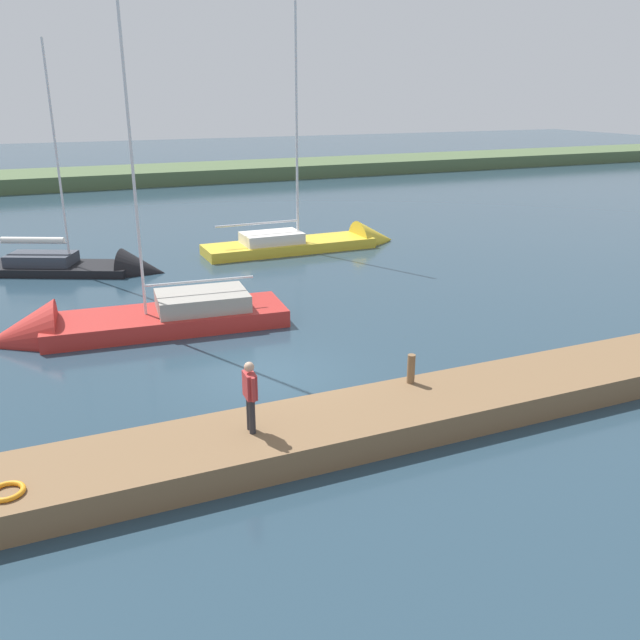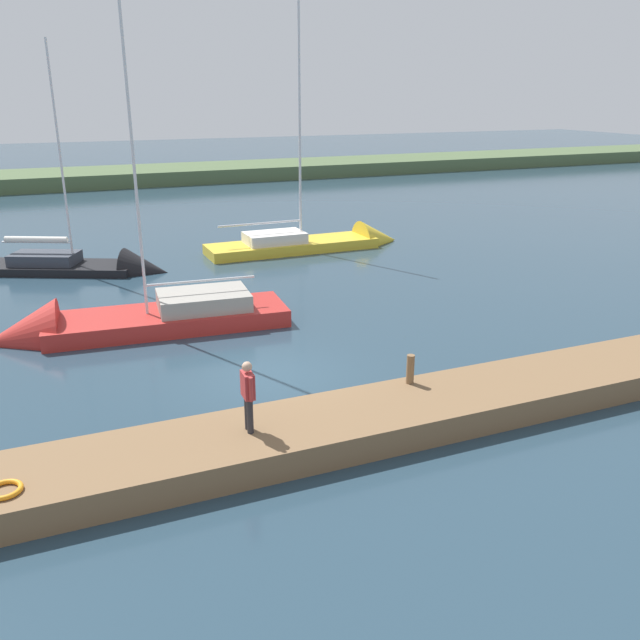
% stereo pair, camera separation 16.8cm
% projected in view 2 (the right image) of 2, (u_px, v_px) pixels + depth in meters
% --- Properties ---
extents(ground_plane, '(200.00, 200.00, 0.00)m').
position_uv_depth(ground_plane, '(272.00, 376.00, 18.75)').
color(ground_plane, '#263D4C').
extents(far_shoreline, '(180.00, 8.00, 2.40)m').
position_uv_depth(far_shoreline, '(107.00, 184.00, 57.80)').
color(far_shoreline, '#4C603D').
rests_on(far_shoreline, ground_plane).
extents(dock_pier, '(26.20, 2.40, 0.67)m').
position_uv_depth(dock_pier, '(328.00, 429.00, 15.12)').
color(dock_pier, brown).
rests_on(dock_pier, ground_plane).
extents(mooring_post_near, '(0.20, 0.20, 0.76)m').
position_uv_depth(mooring_post_near, '(410.00, 369.00, 16.57)').
color(mooring_post_near, brown).
rests_on(mooring_post_near, dock_pier).
extents(life_ring_buoy, '(0.66, 0.66, 0.10)m').
position_uv_depth(life_ring_buoy, '(4.00, 490.00, 12.12)').
color(life_ring_buoy, orange).
rests_on(life_ring_buoy, dock_pier).
extents(sailboat_behind_pier, '(9.94, 3.30, 12.05)m').
position_uv_depth(sailboat_behind_pier, '(119.00, 327.00, 22.05)').
color(sailboat_behind_pier, '#B22823').
rests_on(sailboat_behind_pier, ground_plane).
extents(sailboat_mid_channel, '(10.31, 2.40, 12.65)m').
position_uv_depth(sailboat_mid_channel, '(322.00, 245.00, 34.03)').
color(sailboat_mid_channel, gold).
rests_on(sailboat_mid_channel, ground_plane).
extents(sailboat_far_right, '(8.88, 5.73, 10.81)m').
position_uv_depth(sailboat_far_right, '(90.00, 270.00, 29.53)').
color(sailboat_far_right, black).
rests_on(sailboat_far_right, ground_plane).
extents(person_on_dock, '(0.23, 0.63, 1.62)m').
position_uv_depth(person_on_dock, '(248.00, 392.00, 14.05)').
color(person_on_dock, '#28282D').
rests_on(person_on_dock, dock_pier).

